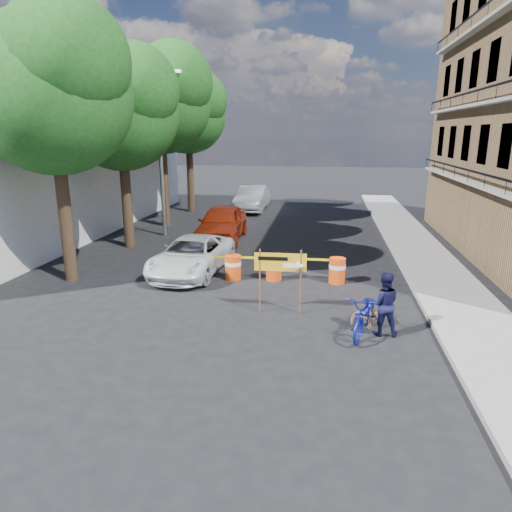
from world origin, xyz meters
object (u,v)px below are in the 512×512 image
(bicycle, at_px, (367,295))
(sedan_silver, at_px, (252,198))
(barrel_mid_left, at_px, (233,267))
(barrel_far_right, at_px, (337,270))
(barrel_far_left, at_px, (180,264))
(detour_sign, at_px, (287,267))
(barrel_mid_right, at_px, (274,267))
(pedestrian, at_px, (384,304))
(sedan_red, at_px, (222,223))
(suv_white, at_px, (192,256))
(dog, at_px, (364,318))

(bicycle, distance_m, sedan_silver, 19.87)
(barrel_mid_left, xyz_separation_m, barrel_far_right, (3.67, 0.16, 0.00))
(barrel_far_left, distance_m, bicycle, 7.47)
(barrel_mid_left, xyz_separation_m, detour_sign, (2.16, -2.87, 0.93))
(barrel_mid_right, distance_m, barrel_far_right, 2.22)
(barrel_mid_left, relative_size, pedestrian, 0.53)
(pedestrian, relative_size, sedan_red, 0.34)
(detour_sign, bearing_deg, barrel_mid_right, 101.04)
(suv_white, bearing_deg, bicycle, -33.00)
(barrel_mid_left, relative_size, detour_sign, 0.47)
(bicycle, bearing_deg, suv_white, 159.46)
(barrel_mid_right, xyz_separation_m, bicycle, (2.85, -4.14, 0.61))
(barrel_mid_left, relative_size, barrel_far_right, 1.00)
(detour_sign, distance_m, sedan_red, 9.69)
(barrel_mid_right, distance_m, sedan_silver, 15.14)
(detour_sign, bearing_deg, barrel_far_left, 142.84)
(barrel_mid_right, distance_m, pedestrian, 5.27)
(detour_sign, xyz_separation_m, pedestrian, (2.58, -1.06, -0.55))
(pedestrian, distance_m, sedan_red, 11.85)
(detour_sign, height_order, sedan_red, detour_sign)
(barrel_mid_left, height_order, bicycle, bicycle)
(barrel_far_right, distance_m, sedan_red, 7.96)
(barrel_mid_right, height_order, sedan_red, sedan_red)
(dog, bearing_deg, barrel_mid_left, 52.24)
(pedestrian, relative_size, dog, 2.47)
(detour_sign, relative_size, sedan_red, 0.38)
(barrel_far_right, height_order, sedan_silver, sedan_silver)
(barrel_mid_right, height_order, detour_sign, detour_sign)
(barrel_far_left, relative_size, barrel_mid_right, 1.00)
(suv_white, bearing_deg, detour_sign, -37.60)
(sedan_red, distance_m, sedan_silver, 9.00)
(barrel_far_left, height_order, bicycle, bicycle)
(dog, height_order, suv_white, suv_white)
(dog, distance_m, suv_white, 7.32)
(barrel_mid_right, distance_m, detour_sign, 3.25)
(suv_white, bearing_deg, barrel_far_left, -113.83)
(barrel_far_right, height_order, bicycle, bicycle)
(bicycle, distance_m, dog, 0.87)
(barrel_far_left, height_order, suv_white, suv_white)
(dog, bearing_deg, barrel_far_left, 62.15)
(sedan_red, bearing_deg, pedestrian, -58.78)
(barrel_far_right, distance_m, dog, 3.84)
(barrel_far_left, relative_size, sedan_red, 0.18)
(bicycle, height_order, sedan_red, bicycle)
(barrel_far_left, xyz_separation_m, detour_sign, (4.14, -2.90, 0.93))
(pedestrian, height_order, sedan_red, sedan_red)
(barrel_mid_right, xyz_separation_m, suv_white, (-3.13, 0.42, 0.19))
(barrel_mid_right, relative_size, dog, 1.31)
(pedestrian, bearing_deg, dog, -36.86)
(pedestrian, bearing_deg, barrel_mid_right, -52.50)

